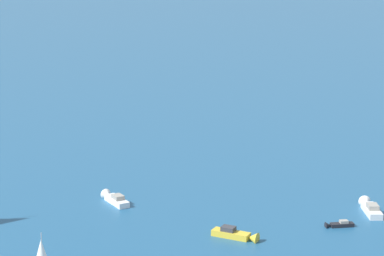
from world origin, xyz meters
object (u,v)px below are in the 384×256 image
at_px(motorboat_outer_ring_b, 114,199).
at_px(motorboat_mid_cluster, 338,225).
at_px(motorboat_outer_ring_c, 370,208).
at_px(motorboat_ahead, 237,235).

bearing_deg(motorboat_outer_ring_b, motorboat_mid_cluster, -135.72).
bearing_deg(motorboat_outer_ring_c, motorboat_mid_cluster, 109.72).
height_order(motorboat_outer_ring_b, motorboat_outer_ring_c, motorboat_outer_ring_c).
height_order(motorboat_mid_cluster, motorboat_outer_ring_b, motorboat_outer_ring_b).
bearing_deg(motorboat_mid_cluster, motorboat_outer_ring_c, -70.28).
bearing_deg(motorboat_ahead, motorboat_outer_ring_b, 22.72).
bearing_deg(motorboat_mid_cluster, motorboat_outer_ring_b, 44.28).
relative_size(motorboat_mid_cluster, motorboat_outer_ring_b, 0.61).
xyz_separation_m(motorboat_mid_cluster, motorboat_outer_ring_b, (35.96, 35.07, 0.31)).
xyz_separation_m(motorboat_ahead, motorboat_mid_cluster, (-4.10, -21.73, -0.27)).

